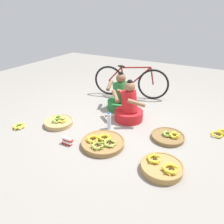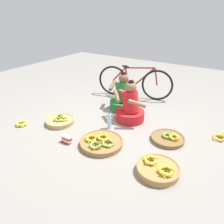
{
  "view_description": "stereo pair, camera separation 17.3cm",
  "coord_description": "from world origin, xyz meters",
  "px_view_note": "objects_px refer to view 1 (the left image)",
  "views": [
    {
      "loc": [
        1.51,
        -2.89,
        1.86
      ],
      "look_at": [
        0.0,
        -0.2,
        0.35
      ],
      "focal_mm": 34.15,
      "sensor_mm": 36.0,
      "label": 1
    },
    {
      "loc": [
        1.66,
        -2.8,
        1.86
      ],
      "look_at": [
        0.0,
        -0.2,
        0.35
      ],
      "focal_mm": 34.15,
      "sensor_mm": 36.0,
      "label": 2
    }
  ],
  "objects_px": {
    "packet_carton_stack": "(67,141)",
    "vendor_woman_behind": "(120,97)",
    "banana_basket_back_center": "(59,122)",
    "banana_basket_front_right": "(162,167)",
    "loose_bananas_back_left": "(19,126)",
    "banana_basket_mid_right": "(168,136)",
    "loose_bananas_near_bicycle": "(220,133)",
    "vendor_woman_front": "(129,108)",
    "water_bottle": "(109,121)",
    "banana_basket_front_left": "(103,143)",
    "bicycle_leaning": "(130,82)"
  },
  "relations": [
    {
      "from": "water_bottle",
      "to": "banana_basket_mid_right",
      "type": "bearing_deg",
      "value": 10.36
    },
    {
      "from": "banana_basket_back_center",
      "to": "water_bottle",
      "type": "relative_size",
      "value": 1.67
    },
    {
      "from": "banana_basket_mid_right",
      "to": "banana_basket_back_center",
      "type": "xyz_separation_m",
      "value": [
        -1.81,
        -0.5,
        0.01
      ]
    },
    {
      "from": "vendor_woman_front",
      "to": "banana_basket_front_left",
      "type": "bearing_deg",
      "value": -88.78
    },
    {
      "from": "bicycle_leaning",
      "to": "loose_bananas_near_bicycle",
      "type": "bearing_deg",
      "value": -21.52
    },
    {
      "from": "vendor_woman_behind",
      "to": "banana_basket_mid_right",
      "type": "relative_size",
      "value": 1.49
    },
    {
      "from": "vendor_woman_front",
      "to": "bicycle_leaning",
      "type": "bearing_deg",
      "value": 113.79
    },
    {
      "from": "banana_basket_back_center",
      "to": "packet_carton_stack",
      "type": "distance_m",
      "value": 0.66
    },
    {
      "from": "bicycle_leaning",
      "to": "banana_basket_mid_right",
      "type": "xyz_separation_m",
      "value": [
        1.28,
        -1.32,
        -0.32
      ]
    },
    {
      "from": "bicycle_leaning",
      "to": "banana_basket_mid_right",
      "type": "distance_m",
      "value": 1.87
    },
    {
      "from": "loose_bananas_back_left",
      "to": "vendor_woman_front",
      "type": "bearing_deg",
      "value": 38.32
    },
    {
      "from": "banana_basket_mid_right",
      "to": "vendor_woman_front",
      "type": "bearing_deg",
      "value": 161.52
    },
    {
      "from": "banana_basket_front_left",
      "to": "water_bottle",
      "type": "relative_size",
      "value": 2.15
    },
    {
      "from": "banana_basket_back_center",
      "to": "water_bottle",
      "type": "distance_m",
      "value": 0.9
    },
    {
      "from": "vendor_woman_front",
      "to": "water_bottle",
      "type": "height_order",
      "value": "vendor_woman_front"
    },
    {
      "from": "bicycle_leaning",
      "to": "banana_basket_front_left",
      "type": "distance_m",
      "value": 2.06
    },
    {
      "from": "banana_basket_mid_right",
      "to": "loose_bananas_near_bicycle",
      "type": "bearing_deg",
      "value": 36.97
    },
    {
      "from": "banana_basket_front_right",
      "to": "banana_basket_front_left",
      "type": "distance_m",
      "value": 0.94
    },
    {
      "from": "banana_basket_mid_right",
      "to": "banana_basket_front_right",
      "type": "relative_size",
      "value": 0.96
    },
    {
      "from": "vendor_woman_front",
      "to": "loose_bananas_near_bicycle",
      "type": "relative_size",
      "value": 2.6
    },
    {
      "from": "bicycle_leaning",
      "to": "banana_basket_front_right",
      "type": "bearing_deg",
      "value": -55.81
    },
    {
      "from": "loose_bananas_near_bicycle",
      "to": "packet_carton_stack",
      "type": "bearing_deg",
      "value": -144.25
    },
    {
      "from": "banana_basket_front_right",
      "to": "loose_bananas_back_left",
      "type": "distance_m",
      "value": 2.48
    },
    {
      "from": "loose_bananas_near_bicycle",
      "to": "banana_basket_back_center",
      "type": "bearing_deg",
      "value": -157.59
    },
    {
      "from": "loose_bananas_near_bicycle",
      "to": "bicycle_leaning",
      "type": "bearing_deg",
      "value": 158.48
    },
    {
      "from": "banana_basket_back_center",
      "to": "water_bottle",
      "type": "height_order",
      "value": "water_bottle"
    },
    {
      "from": "water_bottle",
      "to": "packet_carton_stack",
      "type": "xyz_separation_m",
      "value": [
        -0.31,
        -0.72,
        -0.08
      ]
    },
    {
      "from": "banana_basket_mid_right",
      "to": "water_bottle",
      "type": "xyz_separation_m",
      "value": [
        -0.97,
        -0.18,
        0.1
      ]
    },
    {
      "from": "vendor_woman_front",
      "to": "water_bottle",
      "type": "distance_m",
      "value": 0.49
    },
    {
      "from": "bicycle_leaning",
      "to": "water_bottle",
      "type": "height_order",
      "value": "bicycle_leaning"
    },
    {
      "from": "banana_basket_front_right",
      "to": "loose_bananas_back_left",
      "type": "bearing_deg",
      "value": -176.46
    },
    {
      "from": "vendor_woman_front",
      "to": "water_bottle",
      "type": "bearing_deg",
      "value": -108.63
    },
    {
      "from": "banana_basket_back_center",
      "to": "loose_bananas_back_left",
      "type": "relative_size",
      "value": 2.16
    },
    {
      "from": "packet_carton_stack",
      "to": "vendor_woman_behind",
      "type": "bearing_deg",
      "value": 85.81
    },
    {
      "from": "banana_basket_front_right",
      "to": "packet_carton_stack",
      "type": "distance_m",
      "value": 1.43
    },
    {
      "from": "loose_bananas_back_left",
      "to": "water_bottle",
      "type": "height_order",
      "value": "water_bottle"
    },
    {
      "from": "banana_basket_back_center",
      "to": "loose_bananas_back_left",
      "type": "bearing_deg",
      "value": -141.44
    },
    {
      "from": "vendor_woman_front",
      "to": "water_bottle",
      "type": "xyz_separation_m",
      "value": [
        -0.15,
        -0.45,
        -0.1
      ]
    },
    {
      "from": "banana_basket_mid_right",
      "to": "loose_bananas_near_bicycle",
      "type": "distance_m",
      "value": 0.89
    },
    {
      "from": "vendor_woman_front",
      "to": "banana_basket_mid_right",
      "type": "height_order",
      "value": "vendor_woman_front"
    },
    {
      "from": "banana_basket_mid_right",
      "to": "packet_carton_stack",
      "type": "distance_m",
      "value": 1.57
    },
    {
      "from": "loose_bananas_back_left",
      "to": "banana_basket_mid_right",
      "type": "bearing_deg",
      "value": 21.58
    },
    {
      "from": "vendor_woman_behind",
      "to": "vendor_woman_front",
      "type": "bearing_deg",
      "value": -44.71
    },
    {
      "from": "banana_basket_mid_right",
      "to": "loose_bananas_back_left",
      "type": "height_order",
      "value": "banana_basket_mid_right"
    },
    {
      "from": "vendor_woman_front",
      "to": "banana_basket_back_center",
      "type": "distance_m",
      "value": 1.27
    },
    {
      "from": "banana_basket_front_right",
      "to": "loose_bananas_near_bicycle",
      "type": "height_order",
      "value": "banana_basket_front_right"
    },
    {
      "from": "vendor_woman_behind",
      "to": "loose_bananas_back_left",
      "type": "relative_size",
      "value": 3.32
    },
    {
      "from": "banana_basket_back_center",
      "to": "banana_basket_front_right",
      "type": "height_order",
      "value": "banana_basket_front_right"
    },
    {
      "from": "banana_basket_front_right",
      "to": "water_bottle",
      "type": "bearing_deg",
      "value": 151.92
    },
    {
      "from": "water_bottle",
      "to": "vendor_woman_front",
      "type": "bearing_deg",
      "value": 71.37
    }
  ]
}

